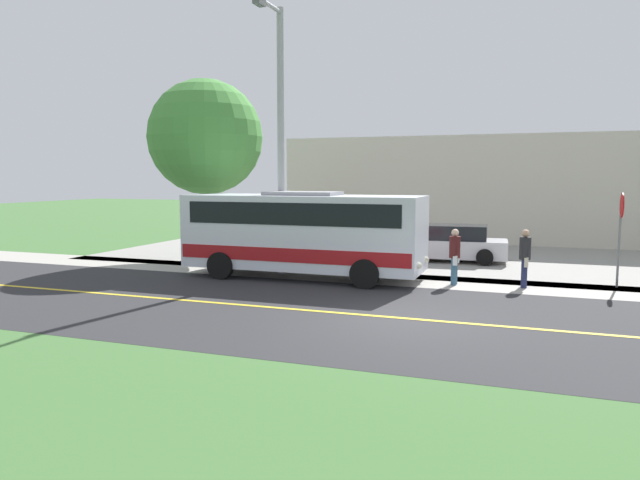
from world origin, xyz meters
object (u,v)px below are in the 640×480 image
at_px(shuttle_bus_front, 303,230).
at_px(pedestrian_waiting, 455,255).
at_px(tree_curbside, 205,137).
at_px(pedestrian_with_bags, 525,256).
at_px(parked_car_near, 451,244).
at_px(stop_sign, 621,223).
at_px(commercial_building, 498,188).
at_px(street_light_pole, 280,131).

height_order(shuttle_bus_front, pedestrian_waiting, shuttle_bus_front).
distance_m(pedestrian_waiting, tree_curbside, 11.29).
relative_size(pedestrian_with_bags, parked_car_near, 0.39).
height_order(stop_sign, tree_curbside, tree_curbside).
xyz_separation_m(pedestrian_waiting, commercial_building, (-16.51, 0.38, 1.77)).
relative_size(street_light_pole, commercial_building, 0.41).
bearing_deg(pedestrian_waiting, stop_sign, 104.38).
height_order(pedestrian_with_bags, parked_car_near, pedestrian_with_bags).
bearing_deg(pedestrian_with_bags, parked_car_near, -150.28).
bearing_deg(parked_car_near, pedestrian_with_bags, 29.72).
distance_m(shuttle_bus_front, stop_sign, 9.79).
xyz_separation_m(shuttle_bus_front, pedestrian_waiting, (-0.37, 4.91, -0.64)).
distance_m(shuttle_bus_front, pedestrian_with_bags, 7.02).
height_order(pedestrian_with_bags, tree_curbside, tree_curbside).
distance_m(pedestrian_with_bags, pedestrian_waiting, 2.08).
distance_m(pedestrian_with_bags, street_light_pole, 8.88).
xyz_separation_m(pedestrian_with_bags, pedestrian_waiting, (0.26, -2.06, -0.02)).
distance_m(pedestrian_with_bags, tree_curbside, 13.14).
height_order(shuttle_bus_front, street_light_pole, street_light_pole).
bearing_deg(commercial_building, pedestrian_with_bags, 5.90).
bearing_deg(pedestrian_with_bags, stop_sign, 109.70).
bearing_deg(parked_car_near, shuttle_bus_front, -36.75).
bearing_deg(pedestrian_with_bags, tree_curbside, -100.39).
bearing_deg(stop_sign, pedestrian_with_bags, -70.30).
bearing_deg(street_light_pole, parked_car_near, 135.19).
height_order(pedestrian_waiting, commercial_building, commercial_building).
bearing_deg(shuttle_bus_front, pedestrian_with_bags, 95.17).
distance_m(pedestrian_waiting, street_light_pole, 7.10).
relative_size(shuttle_bus_front, street_light_pole, 0.90).
bearing_deg(pedestrian_with_bags, shuttle_bus_front, -84.83).
height_order(pedestrian_waiting, parked_car_near, pedestrian_waiting).
height_order(parked_car_near, commercial_building, commercial_building).
height_order(shuttle_bus_front, stop_sign, stop_sign).
relative_size(pedestrian_waiting, parked_car_near, 0.39).
distance_m(tree_curbside, commercial_building, 17.72).
xyz_separation_m(stop_sign, commercial_building, (-15.30, -4.36, 0.75)).
relative_size(pedestrian_with_bags, stop_sign, 0.62).
height_order(pedestrian_with_bags, stop_sign, stop_sign).
relative_size(shuttle_bus_front, pedestrian_with_bags, 4.53).
bearing_deg(stop_sign, shuttle_bus_front, -80.64).
bearing_deg(stop_sign, street_light_pole, -83.51).
bearing_deg(tree_curbside, commercial_building, 142.76).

